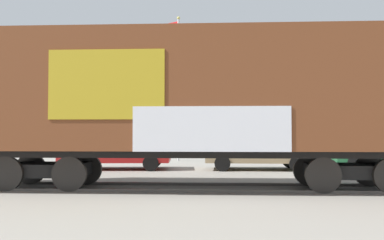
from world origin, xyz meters
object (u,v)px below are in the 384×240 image
parked_car_red (115,149)px  flagpole (174,67)px  freight_car (195,96)px  parked_car_tan (256,149)px

parked_car_red → flagpole: bearing=67.8°
flagpole → parked_car_red: 7.39m
freight_car → parked_car_red: 7.05m
freight_car → flagpole: bearing=95.9°
freight_car → parked_car_tan: (2.56, 5.80, -1.70)m
flagpole → parked_car_tan: 8.07m
parked_car_red → parked_car_tan: parked_car_tan is taller
freight_car → parked_car_red: (-3.43, 5.93, -1.70)m
flagpole → parked_car_red: size_ratio=1.77×
flagpole → parked_car_red: bearing=-112.2°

